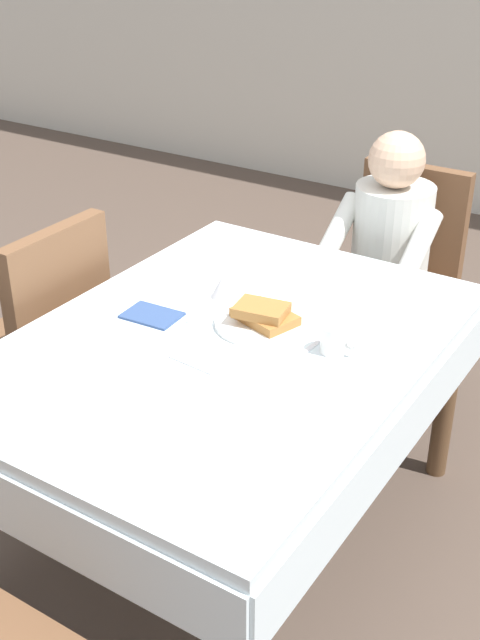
% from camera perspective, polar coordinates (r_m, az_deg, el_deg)
% --- Properties ---
extents(ground_plane, '(14.00, 14.00, 0.00)m').
position_cam_1_polar(ground_plane, '(2.79, -0.81, -14.62)').
color(ground_plane, brown).
extents(dining_table_main, '(1.12, 1.52, 0.74)m').
position_cam_1_polar(dining_table_main, '(2.39, -0.91, -3.15)').
color(dining_table_main, silver).
rests_on(dining_table_main, ground).
extents(chair_diner, '(0.44, 0.45, 0.93)m').
position_cam_1_polar(chair_diner, '(3.35, 11.19, 3.67)').
color(chair_diner, brown).
rests_on(chair_diner, ground).
extents(diner_person, '(0.40, 0.43, 1.12)m').
position_cam_1_polar(diner_person, '(3.16, 10.33, 4.97)').
color(diner_person, silver).
rests_on(diner_person, ground).
extents(chair_left_side, '(0.45, 0.44, 0.93)m').
position_cam_1_polar(chair_left_side, '(2.89, -13.71, -0.77)').
color(chair_left_side, brown).
rests_on(chair_left_side, ground).
extents(plate_breakfast, '(0.28, 0.28, 0.02)m').
position_cam_1_polar(plate_breakfast, '(2.41, 1.52, -0.21)').
color(plate_breakfast, white).
rests_on(plate_breakfast, dining_table_main).
extents(breakfast_stack, '(0.21, 0.17, 0.06)m').
position_cam_1_polar(breakfast_stack, '(2.39, 1.66, 0.45)').
color(breakfast_stack, '#A36B33').
rests_on(breakfast_stack, plate_breakfast).
extents(cup_coffee, '(0.11, 0.08, 0.08)m').
position_cam_1_polar(cup_coffee, '(2.27, 6.72, -1.34)').
color(cup_coffee, white).
rests_on(cup_coffee, dining_table_main).
extents(syrup_pitcher, '(0.08, 0.08, 0.07)m').
position_cam_1_polar(syrup_pitcher, '(2.56, -1.22, 2.39)').
color(syrup_pitcher, silver).
rests_on(syrup_pitcher, dining_table_main).
extents(fork_left_of_plate, '(0.02, 0.18, 0.00)m').
position_cam_1_polar(fork_left_of_plate, '(2.49, -2.45, 0.63)').
color(fork_left_of_plate, silver).
rests_on(fork_left_of_plate, dining_table_main).
extents(knife_right_of_plate, '(0.03, 0.20, 0.00)m').
position_cam_1_polar(knife_right_of_plate, '(2.32, 5.28, -1.74)').
color(knife_right_of_plate, silver).
rests_on(knife_right_of_plate, dining_table_main).
extents(spoon_near_edge, '(0.15, 0.03, 0.00)m').
position_cam_1_polar(spoon_near_edge, '(2.22, -3.50, -3.16)').
color(spoon_near_edge, silver).
rests_on(spoon_near_edge, dining_table_main).
extents(napkin_folded, '(0.18, 0.13, 0.01)m').
position_cam_1_polar(napkin_folded, '(2.47, -6.24, 0.33)').
color(napkin_folded, '#334C7F').
rests_on(napkin_folded, dining_table_main).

